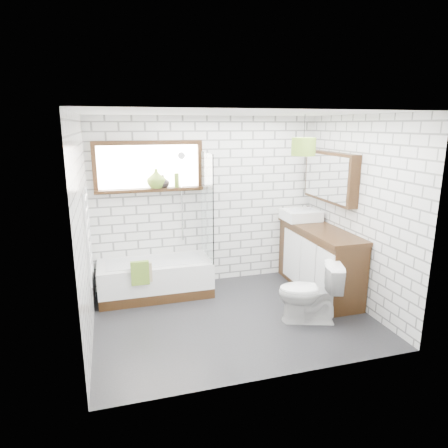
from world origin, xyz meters
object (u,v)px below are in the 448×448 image
object	(u,v)px
toilet	(309,292)
basin	(301,215)
bathtub	(155,278)
vanity	(319,260)
pendant	(304,147)

from	to	relation	value
toilet	basin	bearing A→B (deg)	177.14
basin	toilet	size ratio (longest dim) A/B	0.70
bathtub	basin	xyz separation A→B (m)	(2.23, -0.00, 0.78)
vanity	toilet	world-z (taller)	vanity
bathtub	pendant	distance (m)	2.72
bathtub	toilet	bearing A→B (deg)	-37.26
vanity	toilet	bearing A→B (deg)	-125.33
vanity	pendant	bearing A→B (deg)	-156.63
bathtub	toilet	xyz separation A→B (m)	(1.72, -1.31, 0.13)
bathtub	vanity	size ratio (longest dim) A/B	0.93
vanity	pendant	world-z (taller)	pendant
toilet	pendant	bearing A→B (deg)	-175.18
vanity	basin	xyz separation A→B (m)	(-0.06, 0.50, 0.56)
basin	toilet	bearing A→B (deg)	-111.37
vanity	toilet	xyz separation A→B (m)	(-0.57, -0.80, -0.10)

